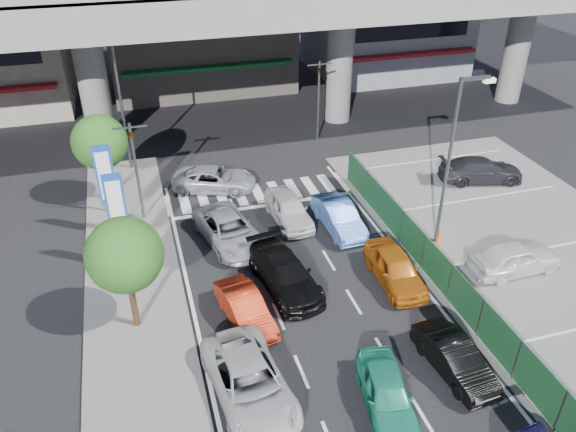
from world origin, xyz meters
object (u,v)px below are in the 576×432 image
object	(u,v)px
traffic_light_left	(133,148)
sedan_white_front_mid	(289,209)
taxi_orange_left	(245,309)
street_lamp_right	(454,150)
traffic_cone	(440,235)
street_lamp_left	(122,91)
hatch_black_mid_right	(455,358)
parked_sedan_white	(515,258)
wagon_silver_front_left	(229,230)
crossing_wagon_silver	(214,179)
sedan_white_mid_left	(250,382)
signboard_far	(106,178)
taxi_teal_mid	(387,393)
signboard_near	(117,209)
tree_near	(125,255)
sedan_black_mid	(285,273)
tree_far	(99,142)
taxi_orange_right	(395,268)
parked_sedan_dgrey	(481,170)
traffic_light_right	(319,81)

from	to	relation	value
traffic_light_left	sedan_white_front_mid	size ratio (longest dim) A/B	1.28
traffic_light_left	taxi_orange_left	size ratio (longest dim) A/B	1.39
street_lamp_right	traffic_cone	size ratio (longest dim) A/B	12.01
street_lamp_right	street_lamp_left	size ratio (longest dim) A/B	1.00
taxi_orange_left	hatch_black_mid_right	bearing A→B (deg)	-45.73
sedan_white_front_mid	parked_sedan_white	xyz separation A→B (m)	(8.25, -6.86, 0.07)
wagon_silver_front_left	traffic_light_left	bearing A→B (deg)	126.91
crossing_wagon_silver	sedan_white_mid_left	bearing A→B (deg)	-165.70
signboard_far	taxi_teal_mid	xyz separation A→B (m)	(8.20, -13.20, -2.43)
signboard_near	sedan_white_mid_left	bearing A→B (deg)	-67.11
traffic_light_left	signboard_far	bearing A→B (deg)	-144.30
parked_sedan_white	tree_near	bearing A→B (deg)	84.51
signboard_near	crossing_wagon_silver	xyz separation A→B (m)	(5.03, 6.15, -2.43)
traffic_light_left	sedan_white_front_mid	xyz separation A→B (m)	(7.02, -2.22, -3.25)
signboard_near	street_lamp_left	bearing A→B (deg)	85.01
crossing_wagon_silver	parked_sedan_white	distance (m)	15.88
taxi_orange_left	sedan_black_mid	world-z (taller)	sedan_black_mid
wagon_silver_front_left	traffic_cone	distance (m)	9.97
signboard_near	tree_far	distance (m)	6.54
taxi_orange_right	parked_sedan_dgrey	size ratio (longest dim) A/B	0.87
traffic_light_left	tree_far	world-z (taller)	traffic_light_left
hatch_black_mid_right	traffic_cone	world-z (taller)	hatch_black_mid_right
street_lamp_right	tree_far	distance (m)	17.27
tree_far	taxi_teal_mid	distance (m)	18.90
traffic_light_right	street_lamp_right	world-z (taller)	street_lamp_right
taxi_teal_mid	taxi_orange_left	bearing A→B (deg)	133.30
tree_far	sedan_white_mid_left	bearing A→B (deg)	-74.37
traffic_light_left	parked_sedan_white	distance (m)	18.04
street_lamp_left	tree_far	size ratio (longest dim) A/B	1.67
crossing_wagon_silver	signboard_far	bearing A→B (deg)	139.89
sedan_white_mid_left	sedan_black_mid	size ratio (longest dim) A/B	1.04
street_lamp_right	sedan_black_mid	bearing A→B (deg)	-171.25
parked_sedan_dgrey	traffic_cone	world-z (taller)	parked_sedan_dgrey
wagon_silver_front_left	sedan_white_mid_left	bearing A→B (deg)	-109.61
sedan_white_mid_left	sedan_black_mid	distance (m)	6.01
signboard_near	street_lamp_right	bearing A→B (deg)	-7.90
wagon_silver_front_left	parked_sedan_dgrey	world-z (taller)	parked_sedan_dgrey
traffic_light_right	parked_sedan_dgrey	world-z (taller)	traffic_light_right
signboard_near	parked_sedan_white	world-z (taller)	signboard_near
tree_far	signboard_far	bearing A→B (deg)	-86.74
tree_far	parked_sedan_dgrey	distance (m)	20.75
taxi_orange_right	wagon_silver_front_left	distance (m)	7.94
wagon_silver_front_left	signboard_far	bearing A→B (deg)	144.15
street_lamp_left	sedan_white_front_mid	world-z (taller)	street_lamp_left
street_lamp_left	sedan_black_mid	world-z (taller)	street_lamp_left
street_lamp_right	parked_sedan_dgrey	world-z (taller)	street_lamp_right
parked_sedan_dgrey	sedan_black_mid	bearing A→B (deg)	127.66
signboard_far	sedan_white_front_mid	bearing A→B (deg)	-8.18
signboard_near	tree_near	bearing A→B (deg)	-87.13
taxi_teal_mid	parked_sedan_white	xyz separation A→B (m)	(8.47, 5.13, 0.12)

